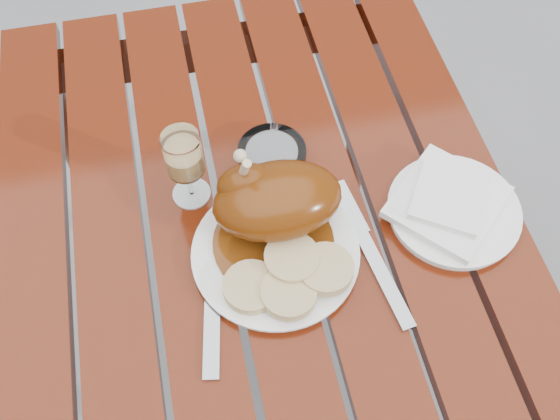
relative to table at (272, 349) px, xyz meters
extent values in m
plane|color=slate|center=(0.00, 0.00, -0.38)|extent=(60.00, 60.00, 0.00)
cube|color=#63200B|center=(0.00, 0.00, 0.00)|extent=(0.80, 1.20, 0.75)
cylinder|color=white|center=(0.01, 0.01, 0.38)|extent=(0.30, 0.30, 0.02)
cylinder|color=#5D2B0A|center=(0.01, 0.02, 0.39)|extent=(0.18, 0.18, 0.00)
ellipsoid|color=#723508|center=(0.03, 0.06, 0.44)|extent=(0.19, 0.13, 0.10)
ellipsoid|color=#723508|center=(-0.01, 0.09, 0.46)|extent=(0.09, 0.06, 0.07)
cylinder|color=#C6B28C|center=(-0.02, 0.09, 0.48)|extent=(0.03, 0.04, 0.10)
cylinder|color=tan|center=(-0.04, -0.04, 0.40)|extent=(0.08, 0.08, 0.02)
cylinder|color=tan|center=(0.01, -0.07, 0.40)|extent=(0.08, 0.08, 0.02)
cylinder|color=tan|center=(0.07, -0.04, 0.41)|extent=(0.08, 0.08, 0.02)
cylinder|color=tan|center=(0.03, -0.02, 0.41)|extent=(0.08, 0.08, 0.02)
cylinder|color=#E4B567|center=(-0.10, 0.15, 0.45)|extent=(0.06, 0.06, 0.14)
cylinder|color=white|center=(0.30, 0.02, 0.38)|extent=(0.24, 0.24, 0.02)
cube|color=white|center=(0.29, 0.03, 0.40)|extent=(0.22, 0.22, 0.01)
cylinder|color=#B2B7BC|center=(0.04, 0.19, 0.39)|extent=(0.15, 0.15, 0.03)
cube|color=gray|center=(-0.10, -0.07, 0.38)|extent=(0.05, 0.19, 0.01)
cube|color=gray|center=(0.15, -0.03, 0.38)|extent=(0.05, 0.23, 0.01)
camera|label=1|loc=(-0.08, -0.42, 1.20)|focal=40.00mm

